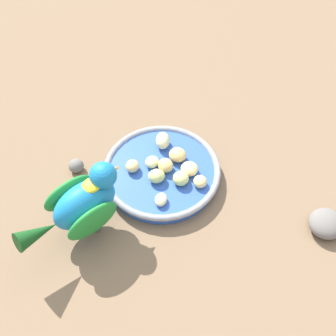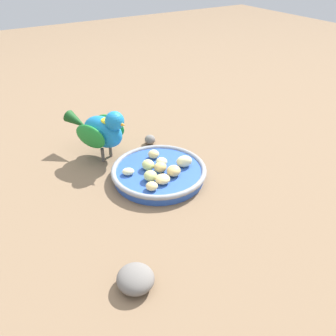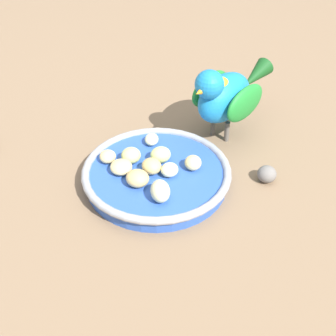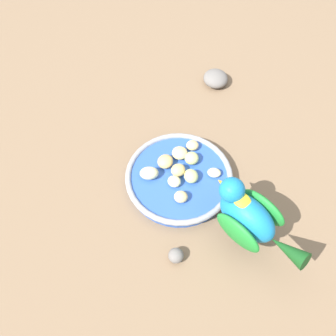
# 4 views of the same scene
# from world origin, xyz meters

# --- Properties ---
(ground_plane) EXTENTS (4.00, 4.00, 0.00)m
(ground_plane) POSITION_xyz_m (0.00, 0.00, 0.00)
(ground_plane) COLOR #7A6047
(feeding_bowl) EXTENTS (0.23, 0.23, 0.03)m
(feeding_bowl) POSITION_xyz_m (-0.03, 0.03, 0.02)
(feeding_bowl) COLOR #2D56B7
(feeding_bowl) RESTS_ON ground_plane
(apple_piece_0) EXTENTS (0.04, 0.04, 0.02)m
(apple_piece_0) POSITION_xyz_m (-0.01, 0.08, 0.03)
(apple_piece_0) COLOR #E5C67F
(apple_piece_0) RESTS_ON feeding_bowl
(apple_piece_1) EXTENTS (0.05, 0.04, 0.03)m
(apple_piece_1) POSITION_xyz_m (0.03, 0.01, 0.04)
(apple_piece_1) COLOR beige
(apple_piece_1) RESTS_ON feeding_bowl
(apple_piece_2) EXTENTS (0.04, 0.04, 0.02)m
(apple_piece_2) POSITION_xyz_m (-0.03, 0.02, 0.04)
(apple_piece_2) COLOR tan
(apple_piece_2) RESTS_ON feeding_bowl
(apple_piece_3) EXTENTS (0.05, 0.05, 0.02)m
(apple_piece_3) POSITION_xyz_m (-0.01, -0.01, 0.04)
(apple_piece_3) COLOR tan
(apple_piece_3) RESTS_ON feeding_bowl
(apple_piece_4) EXTENTS (0.03, 0.03, 0.02)m
(apple_piece_4) POSITION_xyz_m (-0.08, -0.03, 0.03)
(apple_piece_4) COLOR #E5C67F
(apple_piece_4) RESTS_ON feeding_bowl
(apple_piece_5) EXTENTS (0.04, 0.04, 0.02)m
(apple_piece_5) POSITION_xyz_m (-0.01, 0.04, 0.03)
(apple_piece_5) COLOR beige
(apple_piece_5) RESTS_ON feeding_bowl
(apple_piece_6) EXTENTS (0.04, 0.03, 0.02)m
(apple_piece_6) POSITION_xyz_m (-0.10, 0.05, 0.03)
(apple_piece_6) COLOR beige
(apple_piece_6) RESTS_ON feeding_bowl
(apple_piece_7) EXTENTS (0.03, 0.03, 0.03)m
(apple_piece_7) POSITION_xyz_m (-0.05, 0.04, 0.04)
(apple_piece_7) COLOR #C6D17A
(apple_piece_7) RESTS_ON feeding_bowl
(apple_piece_8) EXTENTS (0.04, 0.04, 0.02)m
(apple_piece_8) POSITION_xyz_m (-0.05, -0.02, 0.03)
(apple_piece_8) COLOR #E5C67F
(apple_piece_8) RESTS_ON feeding_bowl
(apple_piece_9) EXTENTS (0.04, 0.04, 0.02)m
(apple_piece_9) POSITION_xyz_m (-0.07, -0.00, 0.04)
(apple_piece_9) COLOR #C6D17A
(apple_piece_9) RESTS_ON feeding_bowl
(parrot) EXTENTS (0.13, 0.20, 0.14)m
(parrot) POSITION_xyz_m (-0.10, 0.19, 0.08)
(parrot) COLOR #59544C
(parrot) RESTS_ON ground_plane
(rock_large) EXTENTS (0.07, 0.07, 0.04)m
(rock_large) POSITION_xyz_m (-0.22, -0.23, 0.02)
(rock_large) COLOR slate
(rock_large) RESTS_ON ground_plane
(pebble_0) EXTENTS (0.04, 0.04, 0.03)m
(pebble_0) POSITION_xyz_m (0.04, 0.19, 0.01)
(pebble_0) COLOR slate
(pebble_0) RESTS_ON ground_plane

